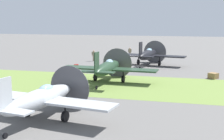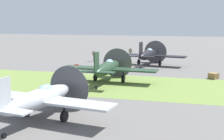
% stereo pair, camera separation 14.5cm
% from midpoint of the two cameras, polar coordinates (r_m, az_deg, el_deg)
% --- Properties ---
extents(ground_plane, '(160.00, 160.00, 0.00)m').
position_cam_midpoint_polar(ground_plane, '(44.48, 4.11, 0.68)').
color(ground_plane, '#605E5B').
extents(grass_verge, '(120.00, 11.00, 0.01)m').
position_cam_midpoint_polar(grass_verge, '(32.11, -0.25, -2.62)').
color(grass_verge, olive).
rests_on(grass_verge, ground).
extents(airplane_lead, '(10.61, 8.44, 3.76)m').
position_cam_midpoint_polar(airplane_lead, '(45.24, 6.72, 2.80)').
color(airplane_lead, black).
rests_on(airplane_lead, ground).
extents(airplane_wingman, '(10.34, 8.20, 3.69)m').
position_cam_midpoint_polar(airplane_wingman, '(32.97, -0.60, 0.42)').
color(airplane_wingman, '#233D28').
rests_on(airplane_wingman, ground).
extents(airplane_trail, '(10.13, 8.06, 3.59)m').
position_cam_midpoint_polar(airplane_trail, '(21.10, -12.48, -4.98)').
color(airplane_trail, '#B2B7BC').
rests_on(airplane_trail, ground).
extents(ground_crew_chief, '(0.61, 0.38, 1.73)m').
position_cam_midpoint_polar(ground_crew_chief, '(54.39, 3.42, 3.22)').
color(ground_crew_chief, '#847A5B').
rests_on(ground_crew_chief, ground).
extents(ground_crew_mechanic, '(0.63, 0.38, 1.73)m').
position_cam_midpoint_polar(ground_crew_mechanic, '(49.80, -3.16, 2.67)').
color(ground_crew_mechanic, '#847A5B').
rests_on(ground_crew_mechanic, ground).
extents(fuel_drum, '(0.60, 0.60, 0.90)m').
position_cam_midpoint_polar(fuel_drum, '(40.27, -6.31, 0.40)').
color(fuel_drum, maroon).
rests_on(fuel_drum, ground).
extents(supply_crate, '(1.25, 1.25, 0.64)m').
position_cam_midpoint_polar(supply_crate, '(36.91, 17.97, -1.01)').
color(supply_crate, olive).
rests_on(supply_crate, ground).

